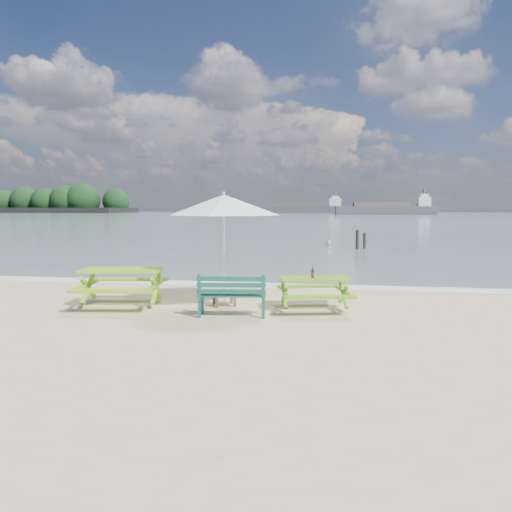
% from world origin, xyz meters
% --- Properties ---
extents(sea, '(300.00, 300.00, 0.00)m').
position_xyz_m(sea, '(0.00, 85.00, 0.00)').
color(sea, slate).
rests_on(sea, ground).
extents(foam_strip, '(22.00, 0.90, 0.01)m').
position_xyz_m(foam_strip, '(0.00, 4.60, 0.01)').
color(foam_strip, silver).
rests_on(foam_strip, ground).
extents(picnic_table_left, '(2.03, 2.20, 0.84)m').
position_xyz_m(picnic_table_left, '(-2.55, 1.21, 0.41)').
color(picnic_table_left, '#7EB11A').
rests_on(picnic_table_left, ground).
extents(picnic_table_right, '(1.81, 1.93, 0.71)m').
position_xyz_m(picnic_table_right, '(1.73, 1.50, 0.34)').
color(picnic_table_right, '#5D9A17').
rests_on(picnic_table_right, ground).
extents(park_bench, '(1.43, 0.64, 0.85)m').
position_xyz_m(park_bench, '(0.11, 0.61, 0.26)').
color(park_bench, '#114739').
rests_on(park_bench, ground).
extents(side_table, '(0.66, 0.66, 0.33)m').
position_xyz_m(side_table, '(-0.29, 1.63, 0.17)').
color(side_table, brown).
rests_on(side_table, ground).
extents(patio_umbrella, '(3.31, 3.31, 2.50)m').
position_xyz_m(patio_umbrella, '(-0.29, 1.63, 2.27)').
color(patio_umbrella, silver).
rests_on(patio_umbrella, ground).
extents(beer_bottle, '(0.07, 0.07, 0.25)m').
position_xyz_m(beer_bottle, '(1.71, 1.43, 0.79)').
color(beer_bottle, brown).
rests_on(beer_bottle, picnic_table_right).
extents(swimmer, '(0.64, 0.44, 1.72)m').
position_xyz_m(swimmer, '(1.66, 18.28, -0.49)').
color(swimmer, tan).
rests_on(swimmer, ground).
extents(mooring_pilings, '(0.56, 0.76, 1.20)m').
position_xyz_m(mooring_pilings, '(3.34, 17.51, 0.37)').
color(mooring_pilings, black).
rests_on(mooring_pilings, ground).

